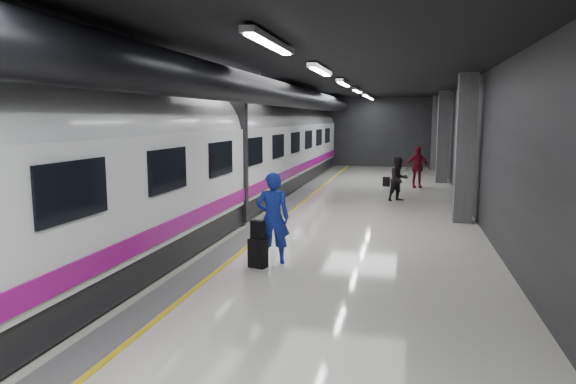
# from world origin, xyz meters

# --- Properties ---
(ground) EXTENTS (40.00, 40.00, 0.00)m
(ground) POSITION_xyz_m (0.00, 0.00, 0.00)
(ground) COLOR silver
(ground) RESTS_ON ground
(platform_hall) EXTENTS (10.02, 40.02, 4.51)m
(platform_hall) POSITION_xyz_m (-0.29, 0.96, 3.54)
(platform_hall) COLOR black
(platform_hall) RESTS_ON ground
(train) EXTENTS (3.05, 38.00, 4.05)m
(train) POSITION_xyz_m (-3.25, -0.00, 2.07)
(train) COLOR black
(train) RESTS_ON ground
(traveler_main) EXTENTS (0.85, 0.68, 2.02)m
(traveler_main) POSITION_xyz_m (0.02, -3.70, 1.01)
(traveler_main) COLOR #163FAA
(traveler_main) RESTS_ON ground
(suitcase_main) EXTENTS (0.43, 0.33, 0.62)m
(suitcase_main) POSITION_xyz_m (-0.20, -4.10, 0.31)
(suitcase_main) COLOR black
(suitcase_main) RESTS_ON ground
(shoulder_bag) EXTENTS (0.34, 0.27, 0.40)m
(shoulder_bag) POSITION_xyz_m (-0.21, -4.09, 0.82)
(shoulder_bag) COLOR black
(shoulder_bag) RESTS_ON suitcase_main
(traveler_far_a) EXTENTS (1.04, 1.01, 1.69)m
(traveler_far_a) POSITION_xyz_m (2.57, 5.64, 0.85)
(traveler_far_a) COLOR black
(traveler_far_a) RESTS_ON ground
(traveler_far_b) EXTENTS (1.19, 0.72, 1.89)m
(traveler_far_b) POSITION_xyz_m (3.32, 9.79, 0.95)
(traveler_far_b) COLOR maroon
(traveler_far_b) RESTS_ON ground
(suitcase_far) EXTENTS (0.35, 0.28, 0.44)m
(suitcase_far) POSITION_xyz_m (1.95, 9.91, 0.22)
(suitcase_far) COLOR black
(suitcase_far) RESTS_ON ground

